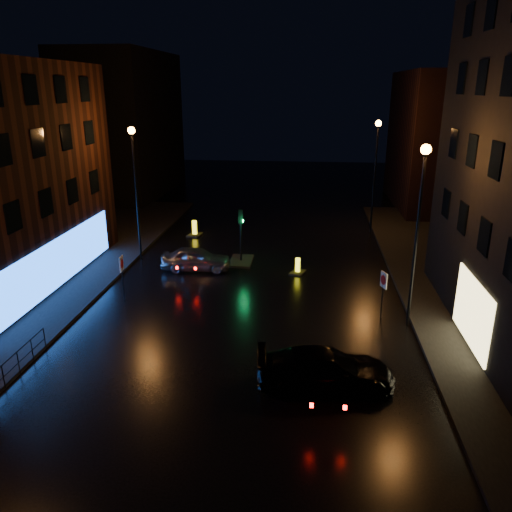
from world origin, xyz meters
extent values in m
plane|color=black|center=(0.00, 0.00, 0.00)|extent=(120.00, 120.00, 0.00)
cube|color=black|center=(-16.00, 35.00, 7.00)|extent=(8.00, 16.00, 14.00)
cube|color=black|center=(15.00, 32.00, 6.00)|extent=(8.00, 14.00, 12.00)
cylinder|color=black|center=(-7.80, 14.00, 4.00)|extent=(0.14, 0.14, 8.00)
cylinder|color=black|center=(-7.80, 14.00, 8.00)|extent=(0.20, 0.20, 0.25)
sphere|color=orange|center=(-7.80, 14.00, 8.15)|extent=(0.44, 0.44, 0.44)
cylinder|color=black|center=(7.80, 6.00, 4.00)|extent=(0.14, 0.14, 8.00)
cylinder|color=black|center=(7.80, 6.00, 8.00)|extent=(0.20, 0.20, 0.25)
sphere|color=orange|center=(7.80, 6.00, 8.15)|extent=(0.44, 0.44, 0.44)
cylinder|color=black|center=(7.80, 22.00, 4.00)|extent=(0.14, 0.14, 8.00)
cylinder|color=black|center=(7.80, 22.00, 8.00)|extent=(0.20, 0.20, 0.25)
sphere|color=orange|center=(7.80, 22.00, 8.15)|extent=(0.44, 0.44, 0.44)
cube|color=black|center=(-1.20, 14.00, 0.06)|extent=(1.40, 2.40, 0.12)
cylinder|color=black|center=(-1.20, 14.00, 1.40)|extent=(0.12, 0.12, 2.80)
cube|color=black|center=(-1.20, 14.00, 3.00)|extent=(0.28, 0.22, 0.90)
cylinder|color=#0CFF59|center=(-1.06, 14.00, 2.72)|extent=(0.05, 0.18, 0.18)
cylinder|color=black|center=(-8.00, -1.00, 0.97)|extent=(0.05, 6.00, 0.05)
cylinder|color=black|center=(-8.00, -1.00, 0.50)|extent=(0.04, 6.00, 0.04)
cylinder|color=black|center=(-8.00, -1.00, 0.50)|extent=(0.04, 0.04, 1.00)
cylinder|color=black|center=(-8.00, 2.00, 0.50)|extent=(0.04, 0.04, 1.00)
imported|color=#A8AAAF|center=(-3.73, 12.28, 0.71)|extent=(4.28, 1.94, 1.43)
imported|color=black|center=(3.82, 0.41, 0.74)|extent=(5.28, 2.60, 1.48)
cube|color=black|center=(2.46, 12.36, 0.05)|extent=(1.05, 1.27, 0.09)
cube|color=yellow|center=(2.46, 12.36, 0.50)|extent=(0.29, 0.24, 0.91)
cube|color=black|center=(2.46, 12.36, 0.50)|extent=(0.26, 0.11, 0.54)
cube|color=black|center=(-5.49, 19.58, 0.06)|extent=(1.09, 1.45, 0.11)
cube|color=yellow|center=(-5.49, 19.58, 0.61)|extent=(0.34, 0.25, 1.11)
cube|color=black|center=(-5.49, 19.58, 0.61)|extent=(0.33, 0.08, 0.66)
cylinder|color=black|center=(-6.50, 7.40, 1.17)|extent=(0.06, 0.06, 2.33)
cube|color=white|center=(-6.50, 7.40, 2.01)|extent=(0.11, 0.59, 0.80)
cylinder|color=#B20C0C|center=(-6.47, 7.40, 2.01)|extent=(0.07, 0.47, 0.47)
cylinder|color=black|center=(6.65, 6.63, 1.14)|extent=(0.06, 0.06, 2.28)
cube|color=white|center=(6.65, 6.63, 1.97)|extent=(0.25, 0.55, 0.78)
cylinder|color=#B20C0C|center=(6.62, 6.62, 1.97)|extent=(0.18, 0.43, 0.46)
camera|label=1|loc=(2.98, -15.87, 10.63)|focal=35.00mm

